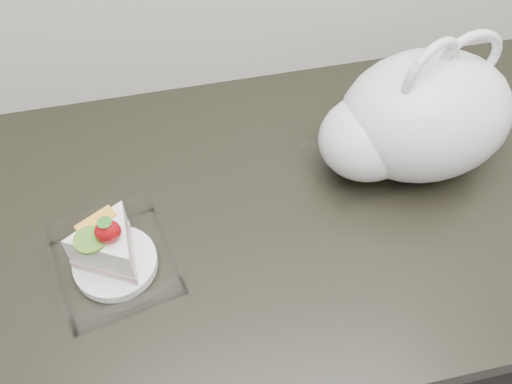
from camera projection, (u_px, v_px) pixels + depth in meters
name	position (u px, v px, depth m)	size (l,w,h in m)	color
counter	(299.00, 319.00, 1.28)	(2.04, 0.64, 0.90)	black
cake_tray	(113.00, 255.00, 0.82)	(0.20, 0.20, 0.13)	white
mooncake_wrap	(366.00, 157.00, 0.96)	(0.19, 0.18, 0.04)	white
plastic_bag	(414.00, 119.00, 0.89)	(0.35, 0.28, 0.25)	white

